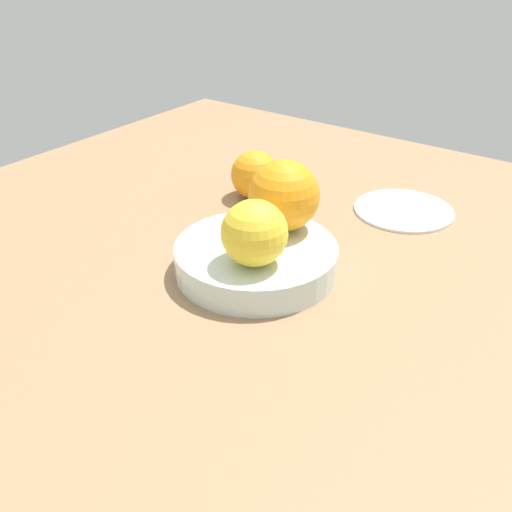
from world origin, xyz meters
The scene contains 6 objects.
ground_plane centered at (0.00, 0.00, -1.00)cm, with size 110.00×110.00×2.00cm, color #997551.
fruit_bowl centered at (0.00, 0.00, 1.66)cm, with size 19.38×19.38×3.51cm.
orange_in_bowl_0 centered at (-3.21, -2.13, 7.24)cm, with size 7.45×7.45×7.45cm, color yellow.
orange_in_bowl_1 centered at (5.72, 0.08, 7.86)cm, with size 8.70×8.70×8.70cm, color orange.
orange_loose_0 centered at (17.27, 12.82, 3.61)cm, with size 7.23×7.23×7.23cm, color orange.
side_plate centered at (25.93, -7.51, 0.40)cm, with size 14.22×14.22×0.80cm, color white.
Camera 1 is at (-48.63, -35.58, 37.20)cm, focal length 41.25 mm.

